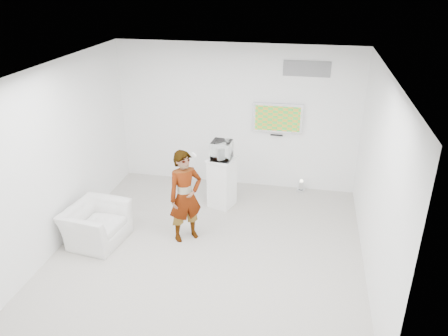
{
  "coord_description": "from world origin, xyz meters",
  "views": [
    {
      "loc": [
        1.43,
        -6.01,
        4.28
      ],
      "look_at": [
        0.11,
        0.6,
        1.21
      ],
      "focal_mm": 35.0,
      "sensor_mm": 36.0,
      "label": 1
    }
  ],
  "objects_px": {
    "tv": "(278,118)",
    "pedestal": "(222,182)",
    "floor_uplight": "(301,186)",
    "person": "(185,196)",
    "armchair": "(96,224)"
  },
  "relations": [
    {
      "from": "tv",
      "to": "pedestal",
      "type": "relative_size",
      "value": 1.01
    },
    {
      "from": "pedestal",
      "to": "floor_uplight",
      "type": "distance_m",
      "value": 1.8
    },
    {
      "from": "person",
      "to": "pedestal",
      "type": "height_order",
      "value": "person"
    },
    {
      "from": "pedestal",
      "to": "tv",
      "type": "bearing_deg",
      "value": 46.48
    },
    {
      "from": "pedestal",
      "to": "floor_uplight",
      "type": "xyz_separation_m",
      "value": [
        1.52,
        0.89,
        -0.36
      ]
    },
    {
      "from": "person",
      "to": "pedestal",
      "type": "xyz_separation_m",
      "value": [
        0.37,
        1.26,
        -0.32
      ]
    },
    {
      "from": "tv",
      "to": "armchair",
      "type": "distance_m",
      "value": 4.04
    },
    {
      "from": "person",
      "to": "pedestal",
      "type": "relative_size",
      "value": 1.64
    },
    {
      "from": "tv",
      "to": "person",
      "type": "relative_size",
      "value": 0.62
    },
    {
      "from": "tv",
      "to": "armchair",
      "type": "height_order",
      "value": "tv"
    },
    {
      "from": "pedestal",
      "to": "armchair",
      "type": "bearing_deg",
      "value": -138.36
    },
    {
      "from": "tv",
      "to": "pedestal",
      "type": "bearing_deg",
      "value": -133.52
    },
    {
      "from": "tv",
      "to": "pedestal",
      "type": "xyz_separation_m",
      "value": [
        -0.95,
        -1.0,
        -1.05
      ]
    },
    {
      "from": "armchair",
      "to": "tv",
      "type": "bearing_deg",
      "value": -39.12
    },
    {
      "from": "tv",
      "to": "floor_uplight",
      "type": "height_order",
      "value": "tv"
    }
  ]
}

